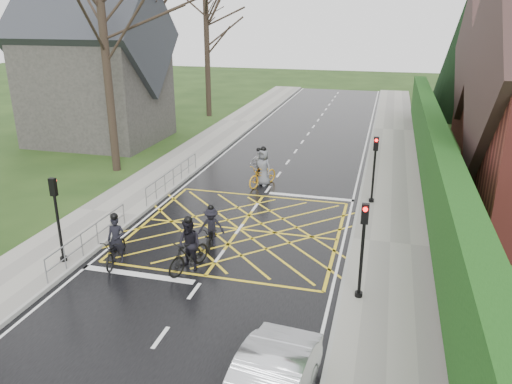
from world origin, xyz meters
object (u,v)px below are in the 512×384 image
at_px(cyclist_front, 258,168).
at_px(cyclist_lead, 263,172).
at_px(cyclist_back, 189,250).
at_px(cyclist_mid, 211,231).
at_px(cyclist_rear, 116,247).

distance_m(cyclist_front, cyclist_lead, 1.04).
relative_size(cyclist_back, cyclist_mid, 1.14).
bearing_deg(cyclist_lead, cyclist_front, 142.01).
bearing_deg(cyclist_mid, cyclist_lead, 75.25).
relative_size(cyclist_rear, cyclist_back, 0.98).
xyz_separation_m(cyclist_mid, cyclist_lead, (0.18, 7.32, 0.10)).
xyz_separation_m(cyclist_back, cyclist_mid, (0.09, 1.95, -0.14)).
height_order(cyclist_rear, cyclist_front, cyclist_rear).
distance_m(cyclist_rear, cyclist_front, 10.65).
xyz_separation_m(cyclist_rear, cyclist_back, (2.69, 0.18, 0.14)).
bearing_deg(cyclist_front, cyclist_rear, -111.48).
height_order(cyclist_rear, cyclist_mid, cyclist_rear).
height_order(cyclist_rear, cyclist_back, cyclist_back).
bearing_deg(cyclist_rear, cyclist_lead, 61.13).
height_order(cyclist_rear, cyclist_lead, cyclist_lead).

